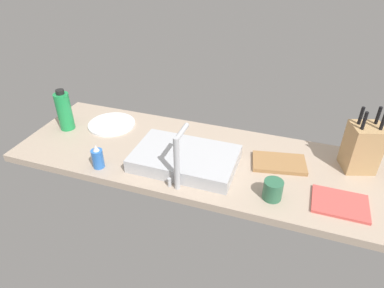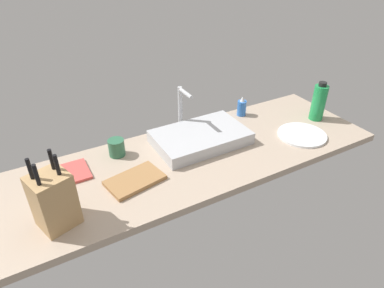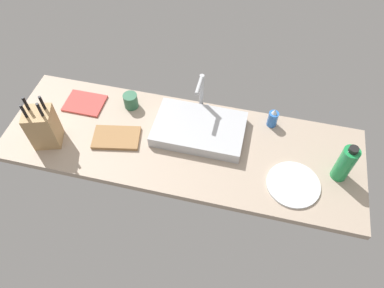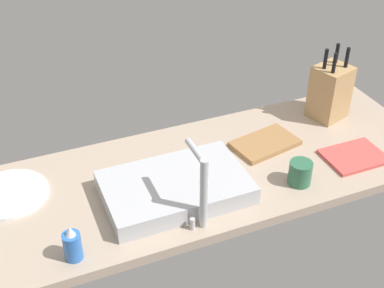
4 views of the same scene
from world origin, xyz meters
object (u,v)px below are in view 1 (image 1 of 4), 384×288
Objects in this scene: faucet at (178,157)px; coffee_mug at (273,190)px; cutting_board at (279,163)px; dish_towel at (340,204)px; sink_basin at (185,159)px; knife_block at (362,147)px; soap_bottle at (98,158)px; water_bottle at (64,111)px; dinner_plate at (112,124)px.

coffee_mug is (-37.84, -5.19, -10.36)cm from faucet.
cutting_board reaches higher than dish_towel.
coffee_mug is (-40.29, 9.88, 1.02)cm from sink_basin.
knife_block is at bearing -135.48° from coffee_mug.
faucet is at bearing 10.15° from knife_block.
faucet is at bearing 178.99° from soap_bottle.
coffee_mug is (-76.23, -4.52, -0.79)cm from soap_bottle.
water_bottle is at bearing -12.81° from knife_block.
faucet is 1.17× the size of dish_towel.
faucet is at bearing 99.22° from sink_basin.
knife_block is at bearing -152.05° from faucet.
knife_block is at bearing -175.01° from water_bottle.
knife_block is at bearing -178.98° from dinner_plate.
knife_block is 123.32cm from dinner_plate.
faucet is 2.99× the size of coffee_mug.
knife_block reaches higher than water_bottle.
soap_bottle is (76.33, 27.91, 4.00)cm from cutting_board.
faucet is 64.51cm from dinner_plate.
coffee_mug is at bearing 10.08° from dish_towel.
sink_basin is 3.98× the size of soap_bottle.
sink_basin is 1.57× the size of knife_block.
soap_bottle is 42.35cm from water_bottle.
water_bottle is 24.91cm from dinner_plate.
sink_basin is 5.60× the size of coffee_mug.
soap_bottle is 0.55× the size of dish_towel.
faucet reaches higher than sink_basin.
water_bottle is (110.57, 3.59, 9.41)cm from cutting_board.
sink_basin is at bearing 18.50° from cutting_board.
dish_towel is at bearing -169.92° from coffee_mug.
cutting_board is at bearing -90.24° from coffee_mug.
soap_bottle is at bearing -1.01° from faucet.
water_bottle is at bearing 1.86° from cutting_board.
knife_block is 3.56× the size of coffee_mug.
sink_basin is 66.26cm from dish_towel.
knife_block is 1.32× the size of water_bottle.
soap_bottle is at bearing 0.86° from knife_block.
faucet reaches higher than dinner_plate.
cutting_board is at bearing -159.91° from soap_bottle.
water_bottle is at bearing 26.79° from dinner_plate.
coffee_mug is (0.10, 23.39, 3.21)cm from cutting_board.
faucet is at bearing 161.00° from water_bottle.
coffee_mug is (-110.47, 19.81, -6.20)cm from water_bottle.
faucet is 49.41cm from cutting_board.
coffee_mug is (-90.00, 30.15, 3.51)cm from dinner_plate.
sink_basin reaches higher than cutting_board.
dinner_plate is (90.09, -6.75, -0.30)cm from cutting_board.
dinner_plate is at bearing -34.13° from faucet.
soap_bottle reaches higher than dinner_plate.
faucet is 65.78cm from dish_towel.
cutting_board is 1.07× the size of water_bottle.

